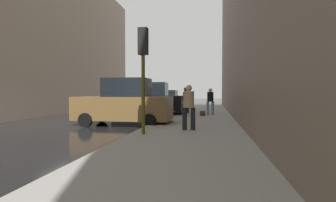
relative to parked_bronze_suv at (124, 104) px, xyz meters
The scene contains 11 objects.
ground_plane 2.85m from the parked_bronze_suv, behind, with size 120.00×120.00×0.00m, color black.
sidewalk 3.49m from the parked_bronze_suv, ahead, with size 4.00×40.00×0.15m, color gray.
parked_bronze_suv is the anchor object (origin of this frame).
parked_black_suv 5.12m from the parked_bronze_suv, 90.00° to the left, with size 4.64×2.14×2.25m.
parked_red_hatchback 10.81m from the parked_bronze_suv, 90.00° to the left, with size 4.23×2.12×1.79m.
fire_hydrant 3.66m from the parked_bronze_suv, 60.12° to the left, with size 0.42×0.22×0.70m.
traffic_light 4.25m from the parked_bronze_suv, 61.50° to the right, with size 0.32×0.32×3.60m.
pedestrian_in_tan_coat 3.93m from the parked_bronze_suv, 33.09° to the right, with size 0.53×0.47×1.71m.
pedestrian_with_beanie 6.85m from the parked_bronze_suv, 70.10° to the left, with size 0.50×0.40×1.78m.
pedestrian_in_jeans 6.47m from the parked_bronze_suv, 51.03° to the left, with size 0.53×0.49×1.71m.
duffel_bag 5.67m from the parked_bronze_suv, 50.11° to the left, with size 0.32×0.44×0.28m.
Camera 1 is at (6.80, -11.88, 1.56)m, focal length 28.00 mm.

